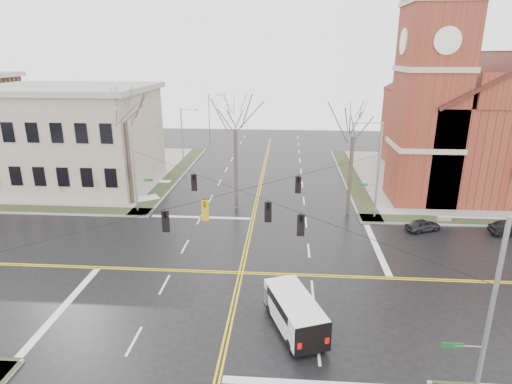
# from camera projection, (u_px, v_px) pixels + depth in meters

# --- Properties ---
(ground) EXTENTS (120.00, 120.00, 0.00)m
(ground) POSITION_uv_depth(u_px,v_px,m) (241.00, 273.00, 30.56)
(ground) COLOR black
(ground) RESTS_ON ground
(sidewalks) EXTENTS (80.00, 80.00, 0.17)m
(sidewalks) POSITION_uv_depth(u_px,v_px,m) (241.00, 272.00, 30.54)
(sidewalks) COLOR gray
(sidewalks) RESTS_ON ground
(road_markings) EXTENTS (100.00, 100.00, 0.01)m
(road_markings) POSITION_uv_depth(u_px,v_px,m) (241.00, 273.00, 30.56)
(road_markings) COLOR gold
(road_markings) RESTS_ON ground
(church) EXTENTS (24.28, 27.48, 27.50)m
(church) POSITION_uv_depth(u_px,v_px,m) (475.00, 112.00, 49.69)
(church) COLOR maroon
(church) RESTS_ON ground
(civic_building_a) EXTENTS (18.00, 14.00, 11.00)m
(civic_building_a) POSITION_uv_depth(u_px,v_px,m) (70.00, 139.00, 49.37)
(civic_building_a) COLOR gray
(civic_building_a) RESTS_ON ground
(signal_pole_ne) EXTENTS (2.75, 0.22, 9.00)m
(signal_pole_ne) POSITION_uv_depth(u_px,v_px,m) (377.00, 168.00, 39.13)
(signal_pole_ne) COLOR gray
(signal_pole_ne) RESTS_ON ground
(signal_pole_nw) EXTENTS (2.75, 0.22, 9.00)m
(signal_pole_nw) POSITION_uv_depth(u_px,v_px,m) (135.00, 163.00, 40.72)
(signal_pole_nw) COLOR gray
(signal_pole_nw) RESTS_ON ground
(signal_pole_se) EXTENTS (2.75, 0.22, 9.00)m
(signal_pole_se) POSITION_uv_depth(u_px,v_px,m) (486.00, 313.00, 17.32)
(signal_pole_se) COLOR gray
(signal_pole_se) RESTS_ON ground
(span_wires) EXTENTS (23.02, 23.02, 0.03)m
(span_wires) POSITION_uv_depth(u_px,v_px,m) (240.00, 190.00, 28.64)
(span_wires) COLOR black
(span_wires) RESTS_ON ground
(traffic_signals) EXTENTS (8.21, 8.26, 1.30)m
(traffic_signals) POSITION_uv_depth(u_px,v_px,m) (239.00, 204.00, 28.24)
(traffic_signals) COLOR black
(traffic_signals) RESTS_ON ground
(streetlight_north_a) EXTENTS (2.30, 0.20, 8.00)m
(streetlight_north_a) POSITION_uv_depth(u_px,v_px,m) (183.00, 136.00, 56.47)
(streetlight_north_a) COLOR gray
(streetlight_north_a) RESTS_ON ground
(streetlight_north_b) EXTENTS (2.30, 0.20, 8.00)m
(streetlight_north_b) POSITION_uv_depth(u_px,v_px,m) (210.00, 115.00, 75.43)
(streetlight_north_b) COLOR gray
(streetlight_north_b) RESTS_ON ground
(cargo_van) EXTENTS (3.74, 5.57, 1.99)m
(cargo_van) POSITION_uv_depth(u_px,v_px,m) (293.00, 309.00, 24.17)
(cargo_van) COLOR silver
(cargo_van) RESTS_ON ground
(parked_car_a) EXTENTS (3.40, 2.38, 1.08)m
(parked_car_a) POSITION_uv_depth(u_px,v_px,m) (423.00, 225.00, 37.59)
(parked_car_a) COLOR black
(parked_car_a) RESTS_ON ground
(parked_car_b) EXTENTS (3.56, 1.64, 1.13)m
(parked_car_b) POSITION_uv_depth(u_px,v_px,m) (510.00, 228.00, 36.82)
(parked_car_b) COLOR black
(parked_car_b) RESTS_ON ground
(tree_nw_far) EXTENTS (4.00, 4.00, 12.49)m
(tree_nw_far) POSITION_uv_depth(u_px,v_px,m) (125.00, 117.00, 41.65)
(tree_nw_far) COLOR #3C3026
(tree_nw_far) RESTS_ON ground
(tree_nw_near) EXTENTS (4.00, 4.00, 11.78)m
(tree_nw_near) POSITION_uv_depth(u_px,v_px,m) (235.00, 124.00, 40.71)
(tree_nw_near) COLOR #3C3026
(tree_nw_near) RESTS_ON ground
(tree_ne) EXTENTS (4.00, 4.00, 11.07)m
(tree_ne) POSITION_uv_depth(u_px,v_px,m) (353.00, 132.00, 39.53)
(tree_ne) COLOR #3C3026
(tree_ne) RESTS_ON ground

